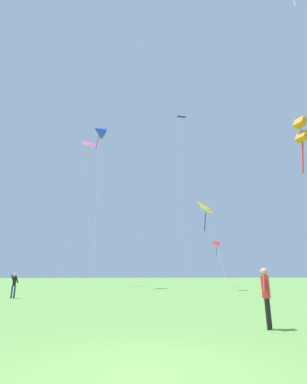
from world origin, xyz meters
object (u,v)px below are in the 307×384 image
(kite_yellow_diamond, at_px, (206,212))
(kite_pink_low, at_px, (88,150))
(kite_orange_box, at_px, (301,131))
(person_in_red_shirt, at_px, (266,292))
(kite_blue_delta, at_px, (99,131))
(person_foreground_watcher, at_px, (14,283))
(kite_black_large, at_px, (182,126))
(kite_red_high, at_px, (217,246))

(kite_yellow_diamond, relative_size, kite_pink_low, 0.41)
(kite_orange_box, relative_size, person_in_red_shirt, 7.23)
(kite_blue_delta, distance_m, person_foreground_watcher, 26.74)
(kite_black_large, relative_size, kite_red_high, 2.40)
(kite_red_high, height_order, person_in_red_shirt, kite_red_high)
(kite_blue_delta, xyz_separation_m, kite_yellow_diamond, (13.19, -7.04, -13.25))
(kite_blue_delta, height_order, person_in_red_shirt, kite_blue_delta)
(kite_red_high, bearing_deg, kite_black_large, -140.70)
(kite_pink_low, height_order, person_in_red_shirt, kite_pink_low)
(kite_black_large, distance_m, person_foreground_watcher, 31.69)
(kite_blue_delta, distance_m, kite_red_high, 25.08)
(kite_yellow_diamond, bearing_deg, kite_red_high, 63.84)
(kite_red_high, distance_m, kite_orange_box, 26.80)
(kite_red_high, height_order, kite_yellow_diamond, kite_yellow_diamond)
(kite_pink_low, relative_size, person_foreground_watcher, 14.27)
(kite_pink_low, xyz_separation_m, person_foreground_watcher, (-2.51, -24.42, -21.44))
(person_foreground_watcher, bearing_deg, kite_blue_delta, 73.76)
(kite_black_large, bearing_deg, person_in_red_shirt, -100.61)
(kite_blue_delta, relative_size, person_foreground_watcher, 13.42)
(kite_blue_delta, height_order, kite_yellow_diamond, kite_blue_delta)
(kite_yellow_diamond, xyz_separation_m, person_in_red_shirt, (-6.37, -23.22, -7.68))
(kite_black_large, relative_size, person_in_red_shirt, 14.21)
(kite_red_high, bearing_deg, kite_pink_low, 168.61)
(person_in_red_shirt, bearing_deg, kite_yellow_diamond, 74.65)
(kite_black_large, bearing_deg, kite_orange_box, -80.42)
(kite_red_high, height_order, kite_pink_low, kite_pink_low)
(kite_red_high, distance_m, kite_yellow_diamond, 12.93)
(person_foreground_watcher, bearing_deg, kite_black_large, 41.40)
(kite_orange_box, bearing_deg, kite_yellow_diamond, 100.05)
(person_in_red_shirt, bearing_deg, kite_red_high, 70.94)
(kite_blue_delta, xyz_separation_m, kite_orange_box, (15.78, -21.68, -10.11))
(kite_blue_delta, relative_size, kite_pink_low, 0.94)
(kite_black_large, height_order, kite_yellow_diamond, kite_black_large)
(kite_yellow_diamond, bearing_deg, kite_black_large, 98.42)
(kite_red_high, bearing_deg, kite_yellow_diamond, -116.16)
(kite_black_large, xyz_separation_m, kite_orange_box, (3.49, -20.68, -11.38))
(kite_pink_low, bearing_deg, kite_red_high, -11.39)
(kite_pink_low, relative_size, kite_orange_box, 1.89)
(kite_pink_low, bearing_deg, person_in_red_shirt, -76.99)
(kite_red_high, relative_size, kite_yellow_diamond, 1.06)
(person_in_red_shirt, bearing_deg, person_foreground_watcher, 128.66)
(kite_yellow_diamond, xyz_separation_m, kite_orange_box, (2.59, -14.64, 3.14))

